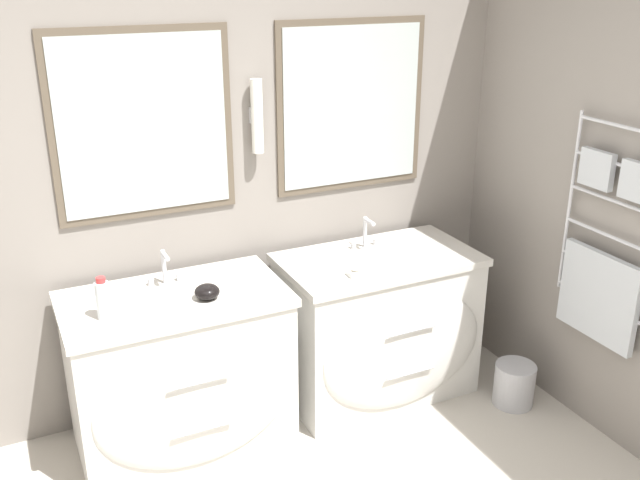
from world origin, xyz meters
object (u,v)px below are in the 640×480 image
toiletry_bottle (103,300)px  vanity_right (380,327)px  waste_bin (514,383)px  vanity_left (182,374)px  amenity_bowl (207,292)px

toiletry_bottle → vanity_right: bearing=2.4°
vanity_right → waste_bin: size_ratio=4.40×
vanity_left → vanity_right: (1.11, 0.00, 0.00)m
waste_bin → vanity_right: bearing=145.5°
toiletry_bottle → amenity_bowl: toiletry_bottle is taller
amenity_bowl → waste_bin: amenity_bowl is taller
vanity_right → waste_bin: bearing=-34.5°
vanity_left → vanity_right: bearing=0.0°
vanity_left → vanity_right: same height
vanity_right → amenity_bowl: bearing=-176.4°
toiletry_bottle → waste_bin: 2.24m
vanity_left → amenity_bowl: bearing=-24.8°
vanity_right → toiletry_bottle: 1.53m
toiletry_bottle → waste_bin: toiletry_bottle is taller
amenity_bowl → vanity_right: bearing=3.6°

